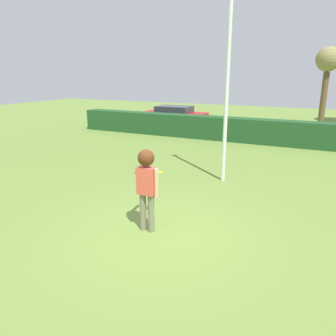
{
  "coord_description": "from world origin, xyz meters",
  "views": [
    {
      "loc": [
        3.01,
        -5.63,
        3.27
      ],
      "look_at": [
        -0.32,
        1.01,
        1.15
      ],
      "focal_mm": 35.34,
      "sensor_mm": 36.0,
      "label": 1
    }
  ],
  "objects_px": {
    "lamppost": "(228,68)",
    "maple_tree": "(328,64)",
    "parked_car_red": "(174,115)",
    "frisbee": "(158,172)",
    "person": "(147,180)"
  },
  "relations": [
    {
      "from": "person",
      "to": "frisbee",
      "type": "height_order",
      "value": "person"
    },
    {
      "from": "frisbee",
      "to": "lamppost",
      "type": "relative_size",
      "value": 0.04
    },
    {
      "from": "person",
      "to": "frisbee",
      "type": "bearing_deg",
      "value": 96.0
    },
    {
      "from": "parked_car_red",
      "to": "frisbee",
      "type": "bearing_deg",
      "value": -65.79
    },
    {
      "from": "lamppost",
      "to": "parked_car_red",
      "type": "bearing_deg",
      "value": 123.09
    },
    {
      "from": "frisbee",
      "to": "maple_tree",
      "type": "bearing_deg",
      "value": 81.35
    },
    {
      "from": "frisbee",
      "to": "parked_car_red",
      "type": "xyz_separation_m",
      "value": [
        -6.04,
        13.44,
        -0.45
      ]
    },
    {
      "from": "maple_tree",
      "to": "lamppost",
      "type": "bearing_deg",
      "value": -98.93
    },
    {
      "from": "person",
      "to": "parked_car_red",
      "type": "xyz_separation_m",
      "value": [
        -6.11,
        14.08,
        -0.46
      ]
    },
    {
      "from": "frisbee",
      "to": "maple_tree",
      "type": "height_order",
      "value": "maple_tree"
    },
    {
      "from": "parked_car_red",
      "to": "maple_tree",
      "type": "height_order",
      "value": "maple_tree"
    },
    {
      "from": "parked_car_red",
      "to": "maple_tree",
      "type": "bearing_deg",
      "value": 24.25
    },
    {
      "from": "lamppost",
      "to": "maple_tree",
      "type": "bearing_deg",
      "value": 81.07
    },
    {
      "from": "person",
      "to": "lamppost",
      "type": "height_order",
      "value": "lamppost"
    },
    {
      "from": "parked_car_red",
      "to": "lamppost",
      "type": "bearing_deg",
      "value": -56.91
    }
  ]
}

